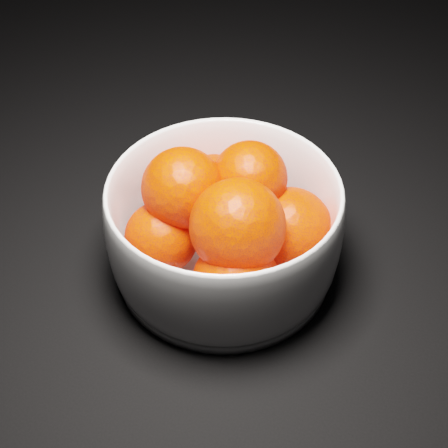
# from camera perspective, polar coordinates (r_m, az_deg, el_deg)

# --- Properties ---
(bowl) EXTENTS (0.24, 0.24, 0.11)m
(bowl) POSITION_cam_1_polar(r_m,az_deg,el_deg) (0.63, 0.00, -0.38)
(bowl) COLOR silver
(bowl) RESTS_ON ground
(orange_pile) EXTENTS (0.20, 0.20, 0.14)m
(orange_pile) POSITION_cam_1_polar(r_m,az_deg,el_deg) (0.61, 0.51, 0.32)
(orange_pile) COLOR #FB2300
(orange_pile) RESTS_ON bowl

